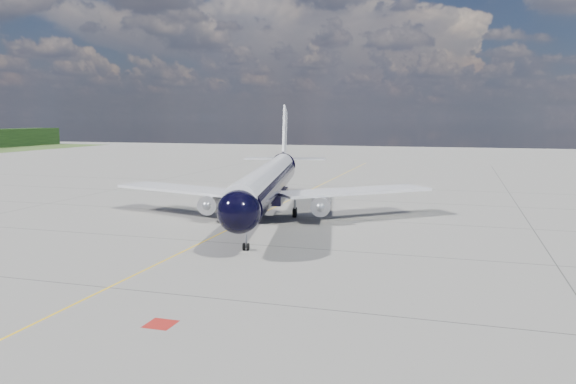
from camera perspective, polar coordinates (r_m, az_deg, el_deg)
name	(u,v)px	position (r m, az deg, el deg)	size (l,w,h in m)	color
ground	(272,208)	(71.18, -1.60, -1.66)	(320.00, 320.00, 0.00)	gray
taxiway_centerline	(259,215)	(66.53, -2.97, -2.32)	(0.16, 160.00, 0.01)	yellow
red_marking	(161,324)	(32.86, -12.82, -12.95)	(1.60, 1.60, 0.01)	maroon
main_airliner	(269,181)	(64.64, -1.96, 1.09)	(37.00, 45.63, 13.29)	black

